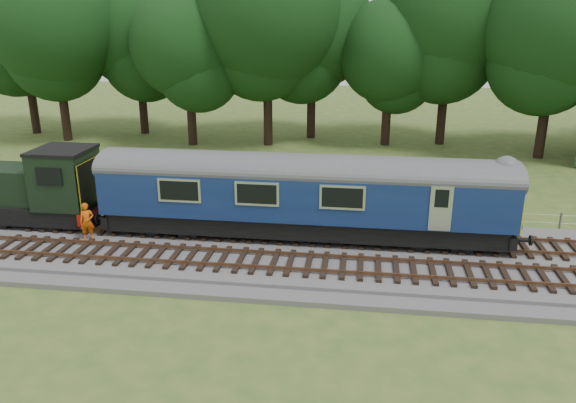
# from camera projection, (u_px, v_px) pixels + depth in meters

# --- Properties ---
(ground) EXTENTS (120.00, 120.00, 0.00)m
(ground) POSITION_uv_depth(u_px,v_px,m) (394.00, 261.00, 23.80)
(ground) COLOR #3B5E22
(ground) RESTS_ON ground
(ballast) EXTENTS (70.00, 7.00, 0.35)m
(ballast) POSITION_uv_depth(u_px,v_px,m) (394.00, 258.00, 23.74)
(ballast) COLOR #4C4C4F
(ballast) RESTS_ON ground
(track_north) EXTENTS (67.20, 2.40, 0.21)m
(track_north) POSITION_uv_depth(u_px,v_px,m) (393.00, 240.00, 24.98)
(track_north) COLOR black
(track_north) RESTS_ON ballast
(track_south) EXTENTS (67.20, 2.40, 0.21)m
(track_south) POSITION_uv_depth(u_px,v_px,m) (396.00, 269.00, 22.16)
(track_south) COLOR black
(track_south) RESTS_ON ballast
(fence) EXTENTS (64.00, 0.12, 1.00)m
(fence) POSITION_uv_depth(u_px,v_px,m) (390.00, 224.00, 28.02)
(fence) COLOR #6B6054
(fence) RESTS_ON ground
(tree_line) EXTENTS (70.00, 8.00, 18.00)m
(tree_line) POSITION_uv_depth(u_px,v_px,m) (383.00, 146.00, 44.44)
(tree_line) COLOR black
(tree_line) RESTS_ON ground
(dmu_railcar) EXTENTS (18.05, 2.86, 3.88)m
(dmu_railcar) POSITION_uv_depth(u_px,v_px,m) (303.00, 189.00, 24.80)
(dmu_railcar) COLOR black
(dmu_railcar) RESTS_ON ground
(shunter_loco) EXTENTS (8.92, 2.60, 3.38)m
(shunter_loco) POSITION_uv_depth(u_px,v_px,m) (14.00, 190.00, 26.82)
(shunter_loco) COLOR black
(shunter_loco) RESTS_ON ground
(worker) EXTENTS (0.73, 0.62, 1.70)m
(worker) POSITION_uv_depth(u_px,v_px,m) (87.00, 221.00, 24.95)
(worker) COLOR #DE570B
(worker) RESTS_ON ballast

